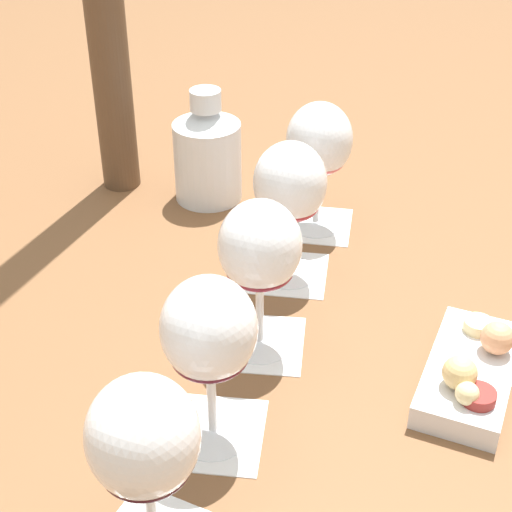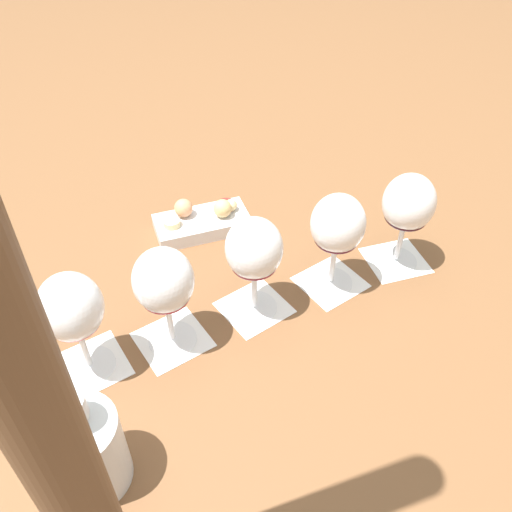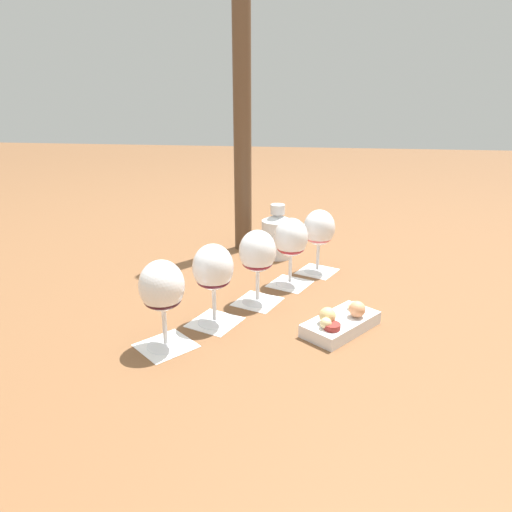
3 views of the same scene
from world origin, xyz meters
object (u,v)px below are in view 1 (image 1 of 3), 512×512
at_px(wine_glass_3, 209,336).
at_px(ceramic_vase, 207,153).
at_px(wine_glass_2, 259,251).
at_px(snack_dish, 471,370).
at_px(wine_glass_4, 144,445).
at_px(wine_glass_1, 290,189).
at_px(wine_glass_0, 319,146).

height_order(wine_glass_3, ceramic_vase, wine_glass_3).
distance_m(wine_glass_2, snack_dish, 0.25).
relative_size(wine_glass_4, snack_dish, 0.92).
distance_m(wine_glass_2, ceramic_vase, 0.35).
bearing_deg(wine_glass_1, wine_glass_0, 147.49).
bearing_deg(wine_glass_3, wine_glass_4, -31.26).
xyz_separation_m(wine_glass_4, ceramic_vase, (-0.59, 0.15, -0.05)).
bearing_deg(wine_glass_2, snack_dish, 59.00).
relative_size(wine_glass_1, wine_glass_3, 1.00).
distance_m(wine_glass_0, wine_glass_4, 0.55).
distance_m(wine_glass_3, snack_dish, 0.29).
distance_m(wine_glass_1, wine_glass_4, 0.43).
bearing_deg(snack_dish, wine_glass_0, -169.73).
bearing_deg(wine_glass_3, ceramic_vase, 170.43).
bearing_deg(wine_glass_2, wine_glass_0, 149.71).
bearing_deg(wine_glass_0, wine_glass_4, -30.62).
xyz_separation_m(wine_glass_1, wine_glass_2, (0.12, -0.07, 0.00)).
xyz_separation_m(wine_glass_2, wine_glass_4, (0.24, -0.15, -0.00)).
xyz_separation_m(wine_glass_2, wine_glass_3, (0.13, -0.08, -0.00)).
height_order(wine_glass_2, wine_glass_4, same).
xyz_separation_m(wine_glass_3, ceramic_vase, (-0.48, 0.08, -0.05)).
distance_m(wine_glass_3, wine_glass_4, 0.14).
height_order(wine_glass_3, snack_dish, wine_glass_3).
distance_m(wine_glass_0, wine_glass_1, 0.13).
xyz_separation_m(wine_glass_1, wine_glass_3, (0.25, -0.14, 0.00)).
bearing_deg(wine_glass_0, wine_glass_2, -30.29).
bearing_deg(wine_glass_4, wine_glass_0, 149.38).
height_order(wine_glass_1, wine_glass_2, same).
bearing_deg(wine_glass_4, ceramic_vase, 165.69).
height_order(wine_glass_0, wine_glass_3, same).
xyz_separation_m(wine_glass_0, snack_dish, (0.35, 0.06, -0.10)).
relative_size(wine_glass_1, ceramic_vase, 1.07).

